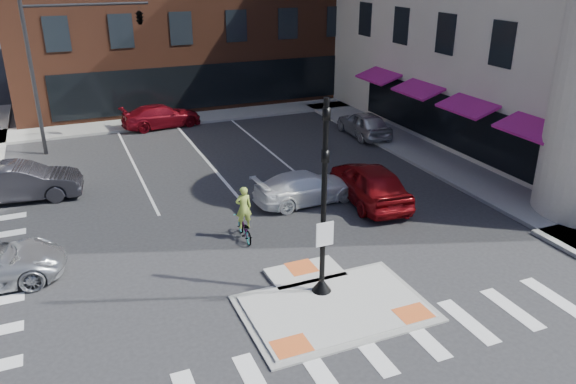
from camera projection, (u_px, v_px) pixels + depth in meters
name	position (u px, v px, depth m)	size (l,w,h in m)	color
ground	(327.00, 300.00, 16.86)	(120.00, 120.00, 0.00)	#28282B
refuge_island	(331.00, 304.00, 16.62)	(5.40, 4.65, 0.13)	gray
sidewalk_e	(427.00, 154.00, 29.21)	(3.00, 24.00, 0.15)	gray
sidewalk_n	(218.00, 115.00, 36.62)	(26.00, 3.00, 0.15)	gray
building_far_left	(68.00, 6.00, 57.73)	(10.00, 12.00, 10.00)	slate
signal_pole	(323.00, 225.00, 16.29)	(0.60, 0.60, 5.98)	black
mast_arm_signal	(111.00, 29.00, 28.54)	(6.10, 2.24, 8.00)	black
red_sedan	(369.00, 183.00, 23.41)	(2.02, 5.03, 1.71)	maroon
white_pickup	(306.00, 187.00, 23.46)	(1.83, 4.51, 1.31)	white
bg_car_dark	(21.00, 182.00, 23.62)	(1.69, 4.85, 1.60)	#29282D
bg_car_silver	(364.00, 124.00, 32.18)	(1.73, 4.30, 1.46)	silver
bg_car_red	(161.00, 116.00, 33.95)	(1.92, 4.72, 1.37)	maroon
cyclist	(244.00, 222.00, 20.32)	(0.63, 1.62, 2.05)	#3F3F44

